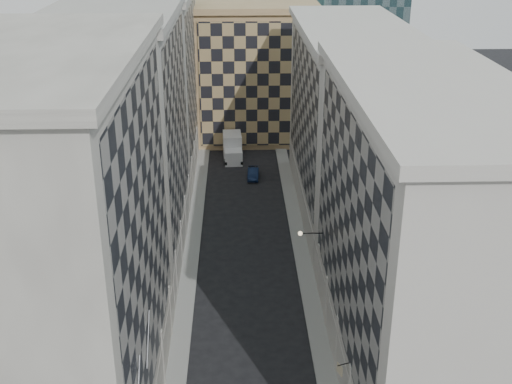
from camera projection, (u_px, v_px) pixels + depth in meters
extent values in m
cube|color=gray|center=(190.00, 264.00, 59.07)|extent=(1.50, 100.00, 0.15)
cube|color=gray|center=(304.00, 262.00, 59.38)|extent=(1.50, 100.00, 0.15)
cube|color=gray|center=(62.00, 259.00, 36.93)|extent=(10.00, 22.00, 23.00)
cube|color=gray|center=(145.00, 235.00, 36.47)|extent=(0.25, 19.36, 18.00)
cube|color=gray|center=(33.00, 53.00, 32.18)|extent=(10.80, 22.80, 0.70)
cylinder|color=gray|center=(158.00, 358.00, 43.30)|extent=(0.90, 0.90, 4.40)
cylinder|color=gray|center=(165.00, 312.00, 48.34)|extent=(0.90, 0.90, 4.40)
cube|color=#99978E|center=(123.00, 142.00, 57.28)|extent=(10.00, 22.00, 22.00)
cube|color=gray|center=(177.00, 125.00, 56.82)|extent=(0.25, 19.36, 17.00)
cube|color=#99978E|center=(181.00, 235.00, 61.18)|extent=(0.45, 21.12, 3.20)
cube|color=#99978E|center=(111.00, 11.00, 52.73)|extent=(10.80, 22.80, 0.70)
cylinder|color=#99978E|center=(172.00, 274.00, 53.38)|extent=(0.90, 0.90, 4.40)
cylinder|color=#99978E|center=(177.00, 243.00, 58.42)|extent=(0.90, 0.90, 4.40)
cylinder|color=#99978E|center=(182.00, 216.00, 63.45)|extent=(0.90, 0.90, 4.40)
cylinder|color=#99978E|center=(185.00, 194.00, 68.49)|extent=(0.90, 0.90, 4.40)
cube|color=gray|center=(152.00, 86.00, 77.63)|extent=(10.00, 22.00, 21.00)
cube|color=gray|center=(192.00, 74.00, 77.17)|extent=(0.25, 19.36, 16.00)
cube|color=gray|center=(194.00, 155.00, 81.33)|extent=(0.45, 21.12, 3.20)
cylinder|color=gray|center=(189.00, 175.00, 73.53)|extent=(0.90, 0.90, 4.40)
cylinder|color=gray|center=(192.00, 158.00, 78.57)|extent=(0.90, 0.90, 4.40)
cylinder|color=gray|center=(194.00, 143.00, 83.60)|extent=(0.90, 0.90, 4.40)
cylinder|color=gray|center=(196.00, 130.00, 88.64)|extent=(0.90, 0.90, 4.40)
cube|color=#B7B1A8|center=(419.00, 243.00, 41.84)|extent=(10.00, 26.00, 20.00)
cube|color=gray|center=(346.00, 224.00, 41.09)|extent=(0.25, 22.88, 15.00)
cube|color=#B7B1A8|center=(339.00, 350.00, 45.06)|extent=(0.45, 24.96, 3.20)
cube|color=#B7B1A8|center=(437.00, 88.00, 37.70)|extent=(10.80, 26.80, 0.70)
cylinder|color=#B7B1A8|center=(342.00, 343.00, 44.82)|extent=(0.90, 0.90, 4.40)
cylinder|color=#B7B1A8|center=(331.00, 302.00, 49.59)|extent=(0.90, 0.90, 4.40)
cylinder|color=#B7B1A8|center=(323.00, 267.00, 54.35)|extent=(0.90, 0.90, 4.40)
cube|color=#B7B1A8|center=(350.00, 125.00, 66.77)|extent=(10.00, 28.00, 19.00)
cube|color=gray|center=(303.00, 112.00, 66.02)|extent=(0.25, 24.64, 14.00)
cube|color=#B7B1A8|center=(302.00, 195.00, 69.79)|extent=(0.45, 26.88, 3.20)
cube|color=#B7B1A8|center=(356.00, 29.00, 62.83)|extent=(10.80, 28.80, 0.70)
cube|color=#A28255|center=(256.00, 73.00, 90.52)|extent=(16.00, 14.00, 18.00)
cube|color=tan|center=(257.00, 86.00, 84.01)|extent=(15.20, 0.25, 16.50)
cube|color=#A28255|center=(256.00, 4.00, 86.75)|extent=(16.80, 14.80, 0.80)
cube|color=#312C26|center=(240.00, 22.00, 101.28)|extent=(6.00, 6.00, 28.00)
cylinder|color=gray|center=(148.00, 339.00, 35.73)|extent=(0.10, 2.33, 2.33)
cylinder|color=black|center=(311.00, 233.00, 51.43)|extent=(1.80, 0.08, 0.08)
sphere|color=#FFE5B2|center=(300.00, 233.00, 51.40)|extent=(0.36, 0.36, 0.36)
cube|color=white|center=(233.00, 157.00, 82.59)|extent=(2.38, 2.57, 1.85)
cube|color=white|center=(232.00, 145.00, 84.76)|extent=(2.54, 3.81, 3.18)
cylinder|color=black|center=(226.00, 163.00, 81.95)|extent=(0.35, 0.94, 0.92)
cylinder|color=black|center=(242.00, 162.00, 82.10)|extent=(0.35, 0.94, 0.92)
cylinder|color=black|center=(224.00, 150.00, 86.26)|extent=(0.35, 0.94, 0.92)
cylinder|color=black|center=(240.00, 150.00, 86.41)|extent=(0.35, 0.94, 0.92)
imported|color=#101D3B|center=(253.00, 173.00, 78.20)|extent=(1.51, 3.86, 1.25)
cylinder|color=black|center=(343.00, 364.00, 39.62)|extent=(0.75, 0.31, 0.06)
cube|color=beige|center=(340.00, 369.00, 39.77)|extent=(0.28, 0.65, 0.67)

